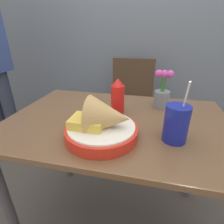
{
  "coord_description": "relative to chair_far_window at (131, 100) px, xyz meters",
  "views": [
    {
      "loc": [
        0.15,
        -0.77,
        1.16
      ],
      "look_at": [
        -0.02,
        -0.05,
        0.83
      ],
      "focal_mm": 28.0,
      "sensor_mm": 36.0,
      "label": 1
    }
  ],
  "objects": [
    {
      "name": "ground_plane",
      "position": [
        0.03,
        -0.84,
        -0.55
      ],
      "size": [
        12.0,
        12.0,
        0.0
      ],
      "primitive_type": "plane",
      "color": "#4C4742"
    },
    {
      "name": "wall_window",
      "position": [
        0.03,
        0.37,
        0.75
      ],
      "size": [
        7.0,
        0.06,
        2.6
      ],
      "color": "slate",
      "rests_on": "ground_plane"
    },
    {
      "name": "dining_table",
      "position": [
        0.03,
        -0.84,
        0.1
      ],
      "size": [
        1.1,
        0.74,
        0.77
      ],
      "color": "brown",
      "rests_on": "ground_plane"
    },
    {
      "name": "chair_far_window",
      "position": [
        0.0,
        0.0,
        0.0
      ],
      "size": [
        0.4,
        0.4,
        0.94
      ],
      "color": "#473323",
      "rests_on": "ground_plane"
    },
    {
      "name": "food_basket",
      "position": [
        0.01,
        -1.01,
        0.27
      ],
      "size": [
        0.3,
        0.3,
        0.18
      ],
      "color": "red",
      "rests_on": "dining_table"
    },
    {
      "name": "ketchup_bottle",
      "position": [
        0.01,
        -0.76,
        0.3
      ],
      "size": [
        0.07,
        0.07,
        0.19
      ],
      "color": "red",
      "rests_on": "dining_table"
    },
    {
      "name": "drink_cup",
      "position": [
        0.29,
        -0.97,
        0.28
      ],
      "size": [
        0.09,
        0.09,
        0.25
      ],
      "color": "#192399",
      "rests_on": "dining_table"
    },
    {
      "name": "flower_vase",
      "position": [
        0.24,
        -0.64,
        0.3
      ],
      "size": [
        0.1,
        0.08,
        0.22
      ],
      "color": "gray",
      "rests_on": "dining_table"
    }
  ]
}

